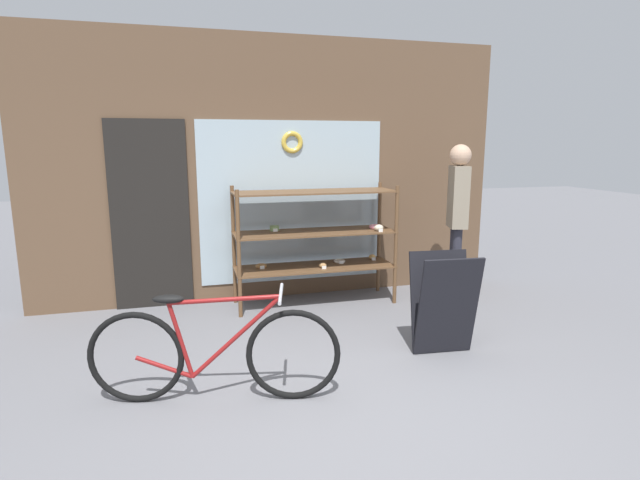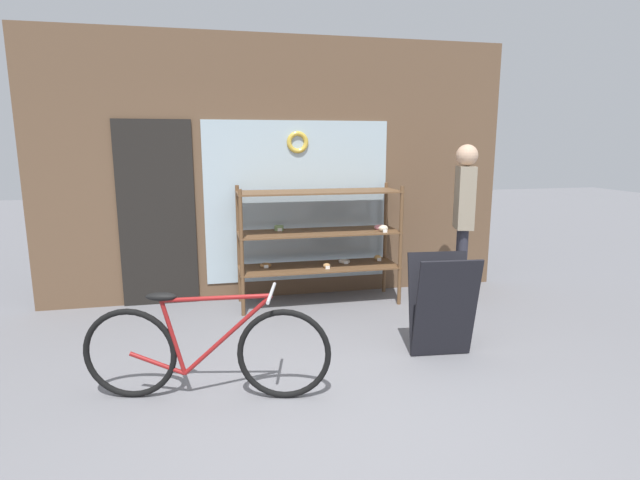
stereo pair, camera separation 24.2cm
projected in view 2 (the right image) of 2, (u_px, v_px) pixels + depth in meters
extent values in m
plane|color=slate|center=(340.00, 411.00, 3.48)|extent=(30.00, 30.00, 0.00)
cube|color=brown|center=(280.00, 170.00, 5.88)|extent=(5.56, 0.08, 3.05)
cube|color=#A3B7C1|center=(298.00, 202.00, 5.95)|extent=(2.19, 0.02, 1.90)
cube|color=black|center=(157.00, 214.00, 5.62)|extent=(0.84, 0.03, 2.10)
torus|color=gold|center=(298.00, 142.00, 5.80)|extent=(0.26, 0.06, 0.26)
cylinder|color=brown|center=(242.00, 254.00, 5.29)|extent=(0.04, 0.04, 1.37)
cylinder|color=brown|center=(401.00, 246.00, 5.67)|extent=(0.04, 0.04, 1.37)
cylinder|color=brown|center=(239.00, 244.00, 5.78)|extent=(0.04, 0.04, 1.37)
cylinder|color=brown|center=(385.00, 238.00, 6.16)|extent=(0.04, 0.04, 1.37)
cube|color=brown|center=(319.00, 267.00, 5.77)|extent=(1.83, 0.56, 0.02)
cube|color=brown|center=(319.00, 232.00, 5.69)|extent=(1.83, 0.56, 0.02)
cube|color=brown|center=(319.00, 192.00, 5.61)|extent=(1.83, 0.56, 0.02)
ellipsoid|color=tan|center=(378.00, 258.00, 6.06)|extent=(0.09, 0.08, 0.06)
cube|color=white|center=(379.00, 260.00, 6.02)|extent=(0.05, 0.00, 0.04)
torus|color=#B27A42|center=(266.00, 265.00, 5.74)|extent=(0.13, 0.13, 0.04)
cube|color=white|center=(266.00, 267.00, 5.67)|extent=(0.05, 0.00, 0.04)
torus|color=beige|center=(344.00, 261.00, 5.94)|extent=(0.14, 0.14, 0.03)
cube|color=white|center=(346.00, 263.00, 5.86)|extent=(0.05, 0.00, 0.04)
ellipsoid|color=#AD7F4C|center=(327.00, 266.00, 5.68)|extent=(0.08, 0.07, 0.06)
cube|color=white|center=(328.00, 268.00, 5.63)|extent=(0.05, 0.00, 0.04)
torus|color=pink|center=(381.00, 227.00, 5.84)|extent=(0.15, 0.15, 0.05)
cube|color=white|center=(383.00, 229.00, 5.76)|extent=(0.05, 0.00, 0.04)
ellipsoid|color=beige|center=(383.00, 228.00, 5.68)|extent=(0.11, 0.09, 0.08)
cube|color=white|center=(385.00, 231.00, 5.62)|extent=(0.05, 0.00, 0.04)
cylinder|color=#7A995B|center=(279.00, 228.00, 5.76)|extent=(0.11, 0.11, 0.06)
cube|color=white|center=(280.00, 230.00, 5.70)|extent=(0.05, 0.00, 0.04)
torus|color=black|center=(130.00, 354.00, 3.61)|extent=(0.68, 0.20, 0.68)
torus|color=black|center=(284.00, 354.00, 3.60)|extent=(0.68, 0.20, 0.68)
cylinder|color=maroon|center=(227.00, 335.00, 3.58)|extent=(0.66, 0.18, 0.62)
cylinder|color=maroon|center=(216.00, 298.00, 3.53)|extent=(0.77, 0.21, 0.07)
cylinder|color=maroon|center=(173.00, 338.00, 3.59)|extent=(0.17, 0.07, 0.56)
cylinder|color=maroon|center=(158.00, 364.00, 3.63)|extent=(0.40, 0.12, 0.18)
ellipsoid|color=black|center=(161.00, 297.00, 3.53)|extent=(0.23, 0.14, 0.06)
cylinder|color=#B2B2B7|center=(271.00, 293.00, 3.52)|extent=(0.13, 0.45, 0.02)
cube|color=black|center=(446.00, 309.00, 4.24)|extent=(0.55, 0.25, 0.89)
cube|color=black|center=(438.00, 303.00, 4.41)|extent=(0.55, 0.25, 0.89)
cylinder|color=#282833|center=(462.00, 267.00, 5.70)|extent=(0.11, 0.11, 0.89)
cylinder|color=#282833|center=(460.00, 265.00, 5.80)|extent=(0.11, 0.11, 0.89)
cube|color=gray|center=(465.00, 198.00, 5.60)|extent=(0.27, 0.36, 0.70)
sphere|color=tan|center=(467.00, 155.00, 5.51)|extent=(0.24, 0.24, 0.24)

